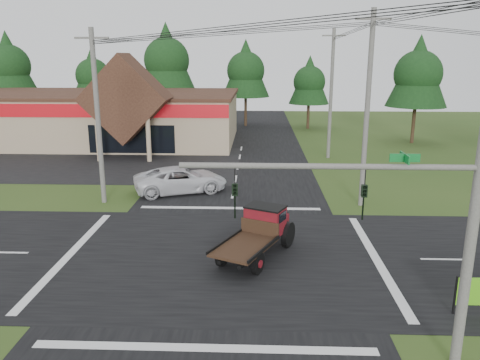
{
  "coord_description": "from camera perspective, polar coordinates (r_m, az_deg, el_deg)",
  "views": [
    {
      "loc": [
        1.6,
        -19.73,
        8.82
      ],
      "look_at": [
        0.65,
        5.41,
        2.2
      ],
      "focal_mm": 35.0,
      "sensor_mm": 36.0,
      "label": 1
    }
  ],
  "objects": [
    {
      "name": "road_ns",
      "position": [
        21.67,
        -2.29,
        -9.26
      ],
      "size": [
        12.0,
        120.0,
        0.02
      ],
      "primitive_type": "cube",
      "color": "black",
      "rests_on": "ground"
    },
    {
      "name": "parking_apron",
      "position": [
        42.68,
        -19.34,
        1.99
      ],
      "size": [
        28.0,
        14.0,
        0.02
      ],
      "primitive_type": "cube",
      "color": "black",
      "rests_on": "ground"
    },
    {
      "name": "tree_row_d",
      "position": [
        61.77,
        0.7,
        13.4
      ],
      "size": [
        6.16,
        6.16,
        11.11
      ],
      "color": "#332316",
      "rests_on": "ground"
    },
    {
      "name": "tree_row_e",
      "position": [
        60.14,
        8.46,
        11.93
      ],
      "size": [
        5.04,
        5.04,
        9.09
      ],
      "color": "#332316",
      "rests_on": "ground"
    },
    {
      "name": "white_pickup",
      "position": [
        31.65,
        -7.23,
        0.05
      ],
      "size": [
        6.77,
        4.82,
        1.71
      ],
      "primitive_type": "imported",
      "rotation": [
        0.0,
        0.0,
        1.93
      ],
      "color": "silver",
      "rests_on": "ground"
    },
    {
      "name": "antique_flatbed_truck",
      "position": [
        21.21,
        1.89,
        -6.65
      ],
      "size": [
        4.04,
        5.56,
        2.18
      ],
      "primitive_type": null,
      "rotation": [
        0.0,
        0.0,
        -0.45
      ],
      "color": "#5D0D18",
      "rests_on": "ground"
    },
    {
      "name": "utility_pole_nw",
      "position": [
        29.55,
        -16.96,
        7.44
      ],
      "size": [
        2.0,
        0.3,
        10.5
      ],
      "color": "#595651",
      "rests_on": "ground"
    },
    {
      "name": "cvs_building",
      "position": [
        52.6,
        -17.21,
        7.5
      ],
      "size": [
        30.4,
        18.2,
        9.19
      ],
      "color": "tan",
      "rests_on": "ground"
    },
    {
      "name": "tree_row_c",
      "position": [
        61.83,
        -8.93,
        14.48
      ],
      "size": [
        7.28,
        7.28,
        13.13
      ],
      "color": "#332316",
      "rests_on": "ground"
    },
    {
      "name": "tree_side_ne",
      "position": [
        52.39,
        20.91,
        12.23
      ],
      "size": [
        6.16,
        6.16,
        11.11
      ],
      "color": "#332316",
      "rests_on": "ground"
    },
    {
      "name": "tree_row_a",
      "position": [
        67.58,
        -26.39,
        12.61
      ],
      "size": [
        6.72,
        6.72,
        12.12
      ],
      "color": "#332316",
      "rests_on": "ground"
    },
    {
      "name": "road_ew",
      "position": [
        21.67,
        -2.29,
        -9.26
      ],
      "size": [
        120.0,
        12.0,
        0.02
      ],
      "primitive_type": "cube",
      "color": "black",
      "rests_on": "ground"
    },
    {
      "name": "utility_pole_ne",
      "position": [
        28.61,
        15.24,
        8.35
      ],
      "size": [
        2.0,
        0.3,
        11.5
      ],
      "color": "#595651",
      "rests_on": "ground"
    },
    {
      "name": "ground",
      "position": [
        21.68,
        -2.29,
        -9.29
      ],
      "size": [
        120.0,
        120.0,
        0.0
      ],
      "primitive_type": "plane",
      "color": "#2E4719",
      "rests_on": "ground"
    },
    {
      "name": "traffic_signal_mast",
      "position": [
        13.67,
        20.08,
        -4.97
      ],
      "size": [
        8.12,
        0.24,
        7.0
      ],
      "color": "#595651",
      "rests_on": "ground"
    },
    {
      "name": "tree_row_b",
      "position": [
        65.44,
        -17.51,
        12.23
      ],
      "size": [
        5.6,
        5.6,
        10.1
      ],
      "color": "#332316",
      "rests_on": "ground"
    },
    {
      "name": "utility_pole_n",
      "position": [
        42.33,
        11.04,
        10.3
      ],
      "size": [
        2.0,
        0.3,
        11.2
      ],
      "color": "#595651",
      "rests_on": "ground"
    },
    {
      "name": "utility_pole_nr",
      "position": [
        13.95,
        27.11,
        -0.11
      ],
      "size": [
        2.0,
        0.3,
        11.0
      ],
      "color": "#595651",
      "rests_on": "ground"
    }
  ]
}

